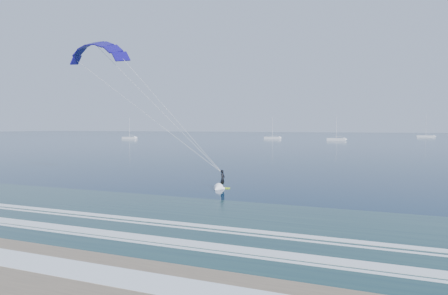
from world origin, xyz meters
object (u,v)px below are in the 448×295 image
at_px(sailboat_0, 130,138).
at_px(kitesurfer_rig, 153,104).
at_px(sailboat_1, 272,138).
at_px(sailboat_2, 336,139).
at_px(sailboat_3, 426,136).

bearing_deg(sailboat_0, kitesurfer_rig, -53.67).
bearing_deg(sailboat_1, kitesurfer_rig, -79.29).
xyz_separation_m(sailboat_1, sailboat_2, (34.85, -11.88, 0.00)).
relative_size(sailboat_0, sailboat_2, 0.95).
height_order(sailboat_0, sailboat_1, sailboat_1).
bearing_deg(sailboat_3, sailboat_2, -119.73).
height_order(kitesurfer_rig, sailboat_2, kitesurfer_rig).
bearing_deg(sailboat_0, sailboat_2, 9.61).
distance_m(kitesurfer_rig, sailboat_2, 159.03).
bearing_deg(sailboat_1, sailboat_0, -157.27).
xyz_separation_m(sailboat_2, sailboat_3, (45.10, 78.96, 0.01)).
relative_size(kitesurfer_rig, sailboat_1, 1.74).
relative_size(sailboat_1, sailboat_2, 1.01).
distance_m(sailboat_0, sailboat_1, 77.26).
height_order(sailboat_0, sailboat_3, sailboat_3).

